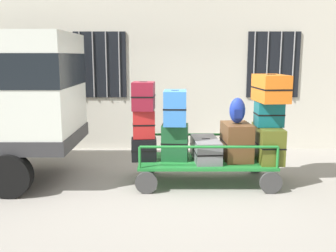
% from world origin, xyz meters
% --- Properties ---
extents(ground_plane, '(40.00, 40.00, 0.00)m').
position_xyz_m(ground_plane, '(0.00, 0.00, 0.00)').
color(ground_plane, gray).
extents(building_wall, '(12.00, 0.38, 5.00)m').
position_xyz_m(building_wall, '(0.00, 2.73, 2.50)').
color(building_wall, beige).
rests_on(building_wall, ground).
extents(luggage_cart, '(2.38, 1.18, 0.41)m').
position_xyz_m(luggage_cart, '(0.42, 0.09, 0.35)').
color(luggage_cart, '#1E722D').
rests_on(luggage_cart, ground).
extents(cart_railing, '(2.27, 1.04, 0.37)m').
position_xyz_m(cart_railing, '(0.42, 0.09, 0.72)').
color(cart_railing, '#1E722D').
rests_on(cart_railing, luggage_cart).
extents(suitcase_left_bottom, '(0.46, 0.34, 0.40)m').
position_xyz_m(suitcase_left_bottom, '(-0.65, 0.06, 0.61)').
color(suitcase_left_bottom, black).
rests_on(suitcase_left_bottom, luggage_cart).
extents(suitcase_left_middle, '(0.40, 0.30, 0.48)m').
position_xyz_m(suitcase_left_middle, '(-0.65, 0.06, 1.05)').
color(suitcase_left_middle, '#B21E1E').
rests_on(suitcase_left_middle, suitcase_left_bottom).
extents(suitcase_left_top, '(0.39, 0.45, 0.48)m').
position_xyz_m(suitcase_left_top, '(-0.65, 0.10, 1.53)').
color(suitcase_left_top, maroon).
rests_on(suitcase_left_top, suitcase_left_middle).
extents(suitcase_midleft_bottom, '(0.49, 0.41, 0.63)m').
position_xyz_m(suitcase_midleft_bottom, '(-0.11, 0.11, 0.73)').
color(suitcase_midleft_bottom, '#194C28').
rests_on(suitcase_midleft_bottom, luggage_cart).
extents(suitcase_midleft_middle, '(0.41, 0.56, 0.59)m').
position_xyz_m(suitcase_midleft_middle, '(-0.11, 0.07, 1.34)').
color(suitcase_midleft_middle, '#3372C6').
rests_on(suitcase_midleft_middle, suitcase_midleft_bottom).
extents(suitcase_center_bottom, '(0.50, 0.95, 0.38)m').
position_xyz_m(suitcase_center_bottom, '(0.42, 0.10, 0.60)').
color(suitcase_center_bottom, slate).
rests_on(suitcase_center_bottom, luggage_cart).
extents(suitcase_midright_bottom, '(0.51, 0.72, 0.65)m').
position_xyz_m(suitcase_midright_bottom, '(0.96, 0.11, 0.73)').
color(suitcase_midright_bottom, brown).
rests_on(suitcase_midright_bottom, luggage_cart).
extents(suitcase_right_bottom, '(0.41, 0.95, 0.60)m').
position_xyz_m(suitcase_right_bottom, '(1.50, 0.09, 0.71)').
color(suitcase_right_bottom, '#4C5119').
rests_on(suitcase_right_bottom, luggage_cart).
extents(suitcase_right_middle, '(0.46, 0.39, 0.43)m').
position_xyz_m(suitcase_right_middle, '(1.50, 0.09, 1.22)').
color(suitcase_right_middle, '#0F5960').
rests_on(suitcase_right_middle, suitcase_right_bottom).
extents(suitcase_right_top, '(0.51, 0.82, 0.46)m').
position_xyz_m(suitcase_right_top, '(1.50, 0.06, 1.67)').
color(suitcase_right_top, orange).
rests_on(suitcase_right_top, suitcase_right_middle).
extents(backpack, '(0.27, 0.22, 0.44)m').
position_xyz_m(backpack, '(0.96, 0.11, 1.28)').
color(backpack, navy).
rests_on(backpack, suitcase_midright_bottom).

